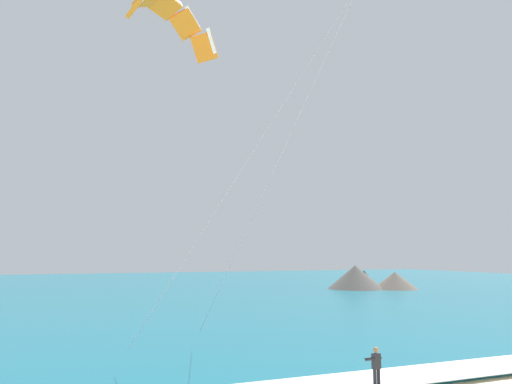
{
  "coord_description": "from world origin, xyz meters",
  "views": [
    {
      "loc": [
        -10.16,
        -2.36,
        5.39
      ],
      "look_at": [
        -2.16,
        18.03,
        8.25
      ],
      "focal_mm": 33.35,
      "sensor_mm": 36.0,
      "label": 1
    }
  ],
  "objects": [
    {
      "name": "sea",
      "position": [
        0.0,
        74.03,
        0.1
      ],
      "size": [
        200.0,
        120.0,
        0.2
      ],
      "primitive_type": "cube",
      "color": "#146075",
      "rests_on": "ground"
    },
    {
      "name": "surf_foam",
      "position": [
        0.0,
        15.03,
        0.22
      ],
      "size": [
        200.0,
        2.71,
        0.04
      ],
      "primitive_type": "cube",
      "color": "white",
      "rests_on": "sea"
    },
    {
      "name": "kite_primary",
      "position": [
        -5.53,
        22.03,
        18.21
      ],
      "size": [
        9.72,
        9.85,
        18.16
      ],
      "color": "orange"
    },
    {
      "name": "headland_right",
      "position": [
        32.05,
        59.04,
        1.67
      ],
      "size": [
        13.34,
        10.54,
        3.71
      ],
      "color": "#56514C",
      "rests_on": "ground"
    },
    {
      "name": "kitesurfer",
      "position": [
        1.51,
        14.23,
        0.94
      ],
      "size": [
        0.56,
        0.56,
        1.69
      ],
      "color": "#232328",
      "rests_on": "ground"
    }
  ]
}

